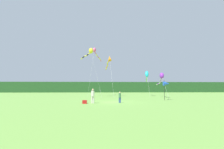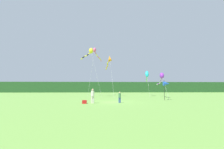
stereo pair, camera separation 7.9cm
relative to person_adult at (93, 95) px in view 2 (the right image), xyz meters
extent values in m
plane|color=#6B9E42|center=(2.64, 1.46, -0.96)|extent=(120.00, 120.00, 0.00)
cube|color=#234C23|center=(2.64, 46.46, 1.21)|extent=(108.00, 2.05, 4.35)
cylinder|color=silver|center=(-0.09, 0.00, -0.55)|extent=(0.17, 0.17, 0.83)
cylinder|color=silver|center=(0.09, 0.00, -0.55)|extent=(0.17, 0.17, 0.83)
cylinder|color=silver|center=(0.00, 0.00, 0.19)|extent=(0.38, 0.38, 0.65)
sphere|color=tan|center=(0.00, 0.00, 0.64)|extent=(0.24, 0.24, 0.24)
cylinder|color=#334C8C|center=(3.20, 0.38, -0.64)|extent=(0.13, 0.13, 0.65)
cylinder|color=#334C8C|center=(3.35, 0.38, -0.64)|extent=(0.13, 0.13, 0.65)
cylinder|color=#3F724C|center=(3.27, 0.38, -0.06)|extent=(0.30, 0.30, 0.51)
sphere|color=tan|center=(3.27, 0.38, 0.29)|extent=(0.19, 0.19, 0.19)
cube|color=red|center=(-0.89, -0.37, -0.77)|extent=(0.51, 0.44, 0.40)
cylinder|color=black|center=(10.37, 4.29, 0.55)|extent=(0.06, 0.06, 3.02)
cone|color=blue|center=(10.72, 4.29, 1.52)|extent=(0.90, 0.70, 0.70)
cylinder|color=#B2B2B2|center=(10.68, 13.90, 1.54)|extent=(0.73, 4.48, 5.01)
ellipsoid|color=#1EB7CC|center=(11.04, 16.13, 4.04)|extent=(0.99, 1.52, 1.78)
cylinder|color=#1EB7CC|center=(11.07, 16.43, 3.37)|extent=(0.28, 0.65, 0.27)
cylinder|color=yellow|center=(11.19, 17.03, 3.28)|extent=(0.36, 0.67, 0.31)
cylinder|color=#1EB7CC|center=(11.33, 17.62, 3.15)|extent=(0.33, 0.68, 0.33)
cylinder|color=yellow|center=(11.51, 18.20, 3.03)|extent=(0.44, 0.67, 0.30)
cylinder|color=#1EB7CC|center=(11.66, 18.78, 2.92)|extent=(0.26, 0.66, 0.31)
cylinder|color=yellow|center=(11.78, 19.37, 2.82)|extent=(0.40, 0.67, 0.30)
cylinder|color=#1EB7CC|center=(11.94, 19.96, 2.73)|extent=(0.33, 0.66, 0.27)
cylinder|color=yellow|center=(12.11, 20.54, 2.63)|extent=(0.40, 0.68, 0.32)
cylinder|color=#B2B2B2|center=(2.79, 11.77, 3.14)|extent=(0.72, 4.48, 8.21)
cone|color=orange|center=(2.44, 14.00, 7.24)|extent=(0.90, 1.31, 1.42)
cylinder|color=orange|center=(2.29, 14.40, 6.65)|extent=(0.49, 0.90, 0.40)
cylinder|color=yellow|center=(2.06, 15.20, 6.43)|extent=(0.39, 0.92, 0.42)
cylinder|color=orange|center=(2.00, 16.03, 6.23)|extent=(0.27, 0.89, 0.37)
cylinder|color=yellow|center=(2.04, 16.87, 6.09)|extent=(0.22, 0.87, 0.32)
cylinder|color=orange|center=(1.91, 17.69, 5.91)|extent=(0.48, 0.91, 0.42)
cylinder|color=yellow|center=(1.80, 18.50, 5.69)|extent=(0.27, 0.90, 0.40)
cylinder|color=orange|center=(1.73, 19.33, 5.52)|extent=(0.41, 0.90, 0.33)
cylinder|color=#B2B2B2|center=(-0.29, 11.87, 3.81)|extent=(2.39, 2.39, 9.55)
ellipsoid|color=yellow|center=(-1.47, 13.05, 8.58)|extent=(1.42, 1.43, 1.33)
cylinder|color=yellow|center=(-1.74, 13.30, 8.07)|extent=(0.69, 0.66, 0.29)
cylinder|color=black|center=(-2.21, 13.85, 7.91)|extent=(0.61, 0.77, 0.42)
cylinder|color=yellow|center=(-2.70, 14.39, 7.76)|extent=(0.71, 0.64, 0.29)
cylinder|color=black|center=(-3.25, 14.88, 7.59)|extent=(0.72, 0.69, 0.44)
cylinder|color=yellow|center=(-3.71, 15.44, 7.36)|extent=(0.59, 0.77, 0.39)
cylinder|color=#B2B2B2|center=(11.69, 7.21, 1.09)|extent=(0.56, 4.30, 4.12)
ellipsoid|color=purple|center=(11.96, 9.35, 3.14)|extent=(0.94, 1.44, 1.44)
cylinder|color=purple|center=(12.03, 9.75, 2.61)|extent=(0.34, 0.86, 0.35)
cylinder|color=white|center=(12.21, 10.53, 2.48)|extent=(0.44, 0.85, 0.31)
cylinder|color=purple|center=(12.44, 11.30, 2.35)|extent=(0.43, 0.87, 0.36)
cylinder|color=white|center=(12.69, 12.07, 2.22)|extent=(0.47, 0.85, 0.29)
cylinder|color=purple|center=(12.94, 12.83, 2.10)|extent=(0.43, 0.86, 0.34)
cylinder|color=white|center=(13.08, 13.62, 1.94)|extent=(0.26, 0.86, 0.37)
cylinder|color=purple|center=(13.06, 14.42, 1.79)|extent=(0.29, 0.85, 0.32)
cylinder|color=white|center=(13.06, 15.22, 1.66)|extent=(0.28, 0.85, 0.33)
cylinder|color=#B2B2B2|center=(-1.53, 14.80, 4.32)|extent=(1.12, 3.35, 10.57)
ellipsoid|color=#E5598C|center=(-0.98, 16.46, 9.60)|extent=(0.97, 1.18, 1.24)
cylinder|color=#E5598C|center=(-0.83, 16.93, 9.02)|extent=(0.51, 1.05, 0.48)
cylinder|color=yellow|center=(-0.56, 17.87, 8.72)|extent=(0.45, 1.06, 0.51)
cylinder|color=#E5598C|center=(-0.26, 18.80, 8.44)|extent=(0.56, 1.03, 0.42)
cylinder|color=yellow|center=(0.11, 19.71, 8.18)|extent=(0.59, 1.03, 0.48)
cylinder|color=#E5598C|center=(0.36, 20.65, 7.91)|extent=(0.32, 1.05, 0.44)
camera|label=1|loc=(1.43, -18.67, 0.84)|focal=24.82mm
camera|label=2|loc=(1.51, -18.67, 0.84)|focal=24.82mm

